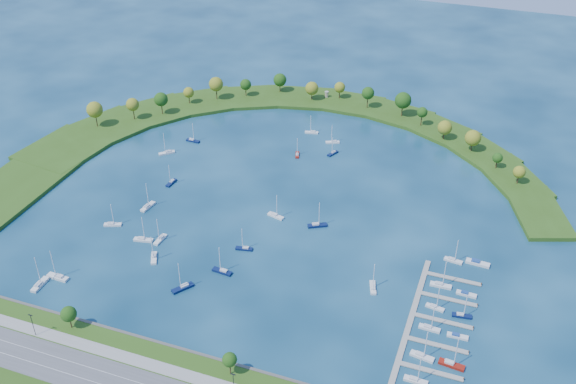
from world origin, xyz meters
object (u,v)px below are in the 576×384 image
(moored_boat_4, at_px, (333,142))
(moored_boat_9, at_px, (154,257))
(dock_system, at_px, (428,330))
(moored_boat_3, at_px, (317,225))
(moored_boat_17, at_px, (193,140))
(moored_boat_7, at_px, (143,239))
(moored_boat_8, at_px, (167,152))
(moored_boat_14, at_px, (171,182))
(moored_boat_15, at_px, (297,154))
(moored_boat_19, at_px, (312,132))
(docked_boat_9, at_px, (466,294))
(docked_boat_0, at_px, (416,380))
(moored_boat_12, at_px, (276,215))
(moored_boat_2, at_px, (373,287))
(moored_boat_10, at_px, (160,239))
(docked_boat_4, at_px, (429,328))
(moored_boat_5, at_px, (58,277))
(moored_boat_6, at_px, (222,271))
(docked_boat_7, at_px, (462,315))
(docked_boat_3, at_px, (451,364))
(moored_boat_11, at_px, (183,287))
(moored_boat_0, at_px, (148,206))
(docked_boat_6, at_px, (435,307))
(docked_boat_5, at_px, (457,336))
(docked_boat_2, at_px, (422,356))
(docked_boat_8, at_px, (441,285))
(docked_boat_11, at_px, (477,263))
(moored_boat_18, at_px, (244,248))
(moored_boat_1, at_px, (40,284))

(moored_boat_4, height_order, moored_boat_9, moored_boat_9)
(dock_system, distance_m, moored_boat_3, 77.32)
(dock_system, bearing_deg, moored_boat_17, 145.78)
(moored_boat_7, xyz_separation_m, moored_boat_8, (-28.47, 73.24, 0.00))
(moored_boat_4, xyz_separation_m, moored_boat_14, (-64.15, -69.14, -0.00))
(moored_boat_15, height_order, moored_boat_19, moored_boat_19)
(docked_boat_9, bearing_deg, docked_boat_0, -98.96)
(moored_boat_12, xyz_separation_m, docked_boat_9, (91.12, -24.59, -0.31))
(moored_boat_2, bearing_deg, moored_boat_15, 17.64)
(moored_boat_17, bearing_deg, docked_boat_9, -23.09)
(moored_boat_10, distance_m, docked_boat_4, 123.15)
(moored_boat_5, distance_m, moored_boat_6, 67.63)
(dock_system, relative_size, docked_boat_7, 7.43)
(docked_boat_3, bearing_deg, moored_boat_11, -175.81)
(moored_boat_0, relative_size, docked_boat_6, 1.22)
(docked_boat_0, bearing_deg, docked_boat_5, 70.53)
(moored_boat_2, relative_size, moored_boat_4, 1.06)
(moored_boat_10, bearing_deg, docked_boat_3, 80.58)
(docked_boat_2, relative_size, docked_boat_8, 1.00)
(moored_boat_3, height_order, docked_boat_11, moored_boat_3)
(docked_boat_2, xyz_separation_m, docked_boat_4, (0.01, 15.02, -0.03))
(moored_boat_2, height_order, docked_boat_11, moored_boat_2)
(moored_boat_5, relative_size, docked_boat_4, 1.19)
(docked_boat_11, bearing_deg, docked_boat_5, -88.66)
(moored_boat_0, xyz_separation_m, moored_boat_8, (-17.00, 49.51, -0.01))
(moored_boat_14, xyz_separation_m, docked_boat_3, (151.27, -73.38, 0.07))
(moored_boat_18, distance_m, docked_boat_8, 84.77)
(moored_boat_0, xyz_separation_m, moored_boat_14, (0.06, 23.18, -0.06))
(moored_boat_1, bearing_deg, moored_boat_17, -3.47)
(docked_boat_0, bearing_deg, docked_boat_7, 76.71)
(moored_boat_1, relative_size, moored_boat_19, 1.23)
(moored_boat_7, height_order, moored_boat_9, moored_boat_7)
(moored_boat_9, height_order, docked_boat_11, moored_boat_9)
(moored_boat_2, xyz_separation_m, docked_boat_2, (25.49, -30.12, 0.02))
(moored_boat_11, relative_size, docked_boat_9, 1.66)
(moored_boat_3, xyz_separation_m, docked_boat_3, (70.49, -63.57, 0.01))
(docked_boat_5, bearing_deg, moored_boat_4, 121.90)
(moored_boat_15, bearing_deg, dock_system, -158.00)
(moored_boat_4, distance_m, docked_boat_4, 148.52)
(moored_boat_5, bearing_deg, moored_boat_1, 59.90)
(moored_boat_8, bearing_deg, docked_boat_0, 101.01)
(moored_boat_12, distance_m, docked_boat_7, 98.66)
(moored_boat_0, bearing_deg, moored_boat_2, -92.20)
(docked_boat_7, bearing_deg, moored_boat_4, 119.21)
(moored_boat_6, bearing_deg, docked_boat_0, 166.33)
(moored_boat_8, xyz_separation_m, moored_boat_15, (67.31, 22.62, -0.07))
(moored_boat_19, relative_size, docked_boat_7, 1.02)
(docked_boat_2, bearing_deg, docked_boat_3, 7.23)
(moored_boat_11, relative_size, docked_boat_11, 1.34)
(moored_boat_19, distance_m, docked_boat_3, 181.03)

